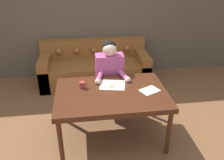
# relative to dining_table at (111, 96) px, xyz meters

# --- Properties ---
(ground_plane) EXTENTS (16.00, 16.00, 0.00)m
(ground_plane) POSITION_rel_dining_table_xyz_m (-0.14, -0.03, -0.66)
(ground_plane) COLOR brown
(wall_back) EXTENTS (8.00, 0.06, 2.60)m
(wall_back) POSITION_rel_dining_table_xyz_m (-0.14, 2.18, 0.64)
(wall_back) COLOR brown
(wall_back) RESTS_ON ground_plane
(dining_table) EXTENTS (1.46, 0.99, 0.73)m
(dining_table) POSITION_rel_dining_table_xyz_m (0.00, 0.00, 0.00)
(dining_table) COLOR #472314
(dining_table) RESTS_ON ground_plane
(couch) EXTENTS (2.13, 0.85, 0.83)m
(couch) POSITION_rel_dining_table_xyz_m (-0.11, 1.75, -0.36)
(couch) COLOR brown
(couch) RESTS_ON ground_plane
(person) EXTENTS (0.51, 0.56, 1.23)m
(person) POSITION_rel_dining_table_xyz_m (0.05, 0.63, -0.03)
(person) COLOR #33281E
(person) RESTS_ON ground_plane
(pattern_paper_main) EXTENTS (0.39, 0.36, 0.00)m
(pattern_paper_main) POSITION_rel_dining_table_xyz_m (0.04, 0.19, 0.07)
(pattern_paper_main) COLOR beige
(pattern_paper_main) RESTS_ON dining_table
(pattern_paper_offcut) EXTENTS (0.30, 0.27, 0.00)m
(pattern_paper_offcut) POSITION_rel_dining_table_xyz_m (0.51, -0.02, 0.07)
(pattern_paper_offcut) COLOR beige
(pattern_paper_offcut) RESTS_ON dining_table
(scissors) EXTENTS (0.20, 0.17, 0.01)m
(scissors) POSITION_rel_dining_table_xyz_m (0.05, 0.16, 0.07)
(scissors) COLOR silver
(scissors) RESTS_ON dining_table
(mug) EXTENTS (0.11, 0.08, 0.09)m
(mug) POSITION_rel_dining_table_xyz_m (-0.37, 0.17, 0.11)
(mug) COLOR #9E3833
(mug) RESTS_ON dining_table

